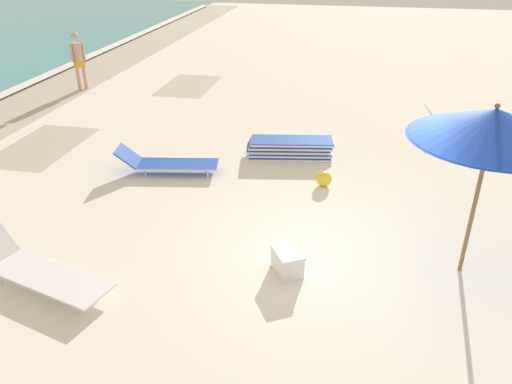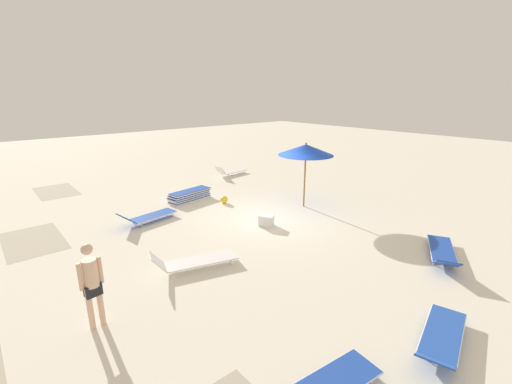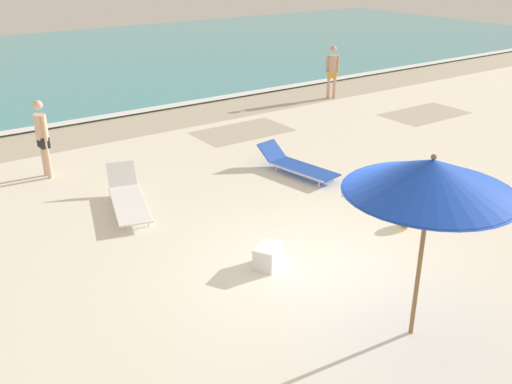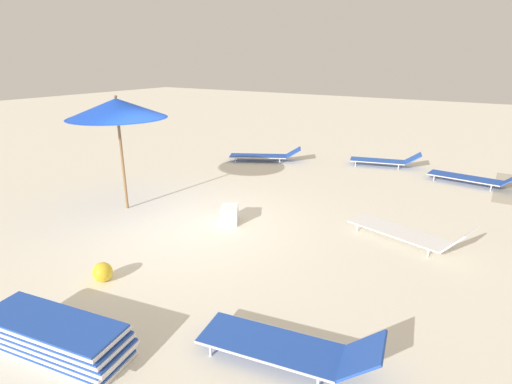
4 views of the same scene
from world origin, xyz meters
TOP-DOWN VIEW (x-y plane):
  - ground_plane at (0.00, 0.01)m, footprint 60.00×60.00m
  - beach_umbrella at (-0.04, -1.87)m, footprint 2.13×2.13m
  - lounger_stack at (3.64, 1.20)m, footprint 0.93×2.00m
  - sun_lounger_under_umbrella at (-1.58, 4.07)m, footprint 1.19×2.31m
  - sun_lounger_near_water_left at (2.34, 3.61)m, footprint 0.95×2.15m
  - sun_lounger_near_water_right at (6.19, -2.79)m, footprint 0.88×2.03m
  - beachgoer_shoreline_child at (7.71, 8.46)m, footprint 0.36×0.33m
  - beach_ball at (2.34, 0.34)m, footprint 0.31×0.31m
  - cooler_box at (-0.61, 0.64)m, footprint 0.61×0.56m

SIDE VIEW (x-z plane):
  - ground_plane at x=0.00m, z-range -0.16..0.00m
  - beach_ball at x=2.34m, z-range 0.00..0.31m
  - cooler_box at x=-0.61m, z-range 0.00..0.37m
  - lounger_stack at x=3.64m, z-range 0.00..0.41m
  - sun_lounger_near_water_left at x=2.34m, z-range -0.06..0.48m
  - sun_lounger_under_umbrella at x=-1.58m, z-range -0.09..0.52m
  - sun_lounger_near_water_right at x=6.19m, z-range -0.09..0.53m
  - beachgoer_shoreline_child at x=7.71m, z-range 0.12..1.88m
  - beach_umbrella at x=-0.04m, z-range 1.00..3.56m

